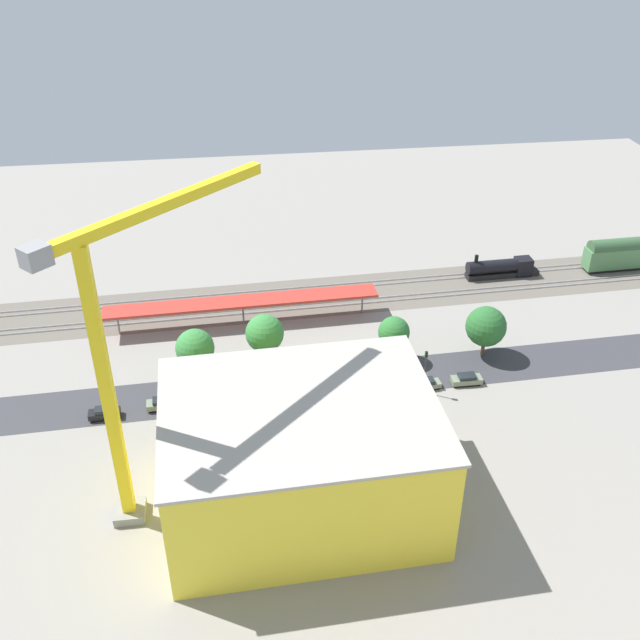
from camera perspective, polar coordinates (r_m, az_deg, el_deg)
name	(u,v)px	position (r m, az deg, el deg)	size (l,w,h in m)	color
ground_plane	(341,365)	(113.32, 1.62, -3.53)	(200.75, 200.75, 0.00)	gray
rail_bed	(321,297)	(131.33, 0.12, 1.85)	(125.47, 14.13, 0.01)	#665E54
street_asphalt	(345,381)	(109.98, 1.97, -4.77)	(125.47, 9.00, 0.01)	#38383D
track_rails	(321,296)	(131.25, 0.12, 1.92)	(125.40, 12.02, 0.12)	#9E9EA8
platform_canopy_near	(242,302)	(122.17, -6.10, 1.44)	(45.83, 5.78, 4.40)	#B73328
locomotive	(503,268)	(141.62, 14.14, 3.96)	(14.09, 3.01, 4.88)	black
passenger_coach	(634,252)	(152.13, 23.39, 4.92)	(19.50, 3.80, 6.41)	black
parked_car_0	(466,380)	(111.06, 11.41, -4.61)	(4.57, 1.87, 1.62)	black
parked_car_1	(425,384)	(109.12, 8.25, -5.01)	(4.68, 2.11, 1.57)	black
parked_car_2	(369,391)	(106.94, 3.88, -5.54)	(4.60, 2.01, 1.67)	black
parked_car_3	(320,393)	(106.20, -0.02, -5.73)	(4.44, 1.82, 1.79)	black
parked_car_4	(265,397)	(105.82, -4.36, -6.02)	(4.16, 2.04, 1.70)	black
parked_car_5	(219,402)	(105.60, -7.91, -6.37)	(4.22, 2.02, 1.67)	black
parked_car_6	(161,404)	(106.67, -12.32, -6.45)	(4.24, 2.08, 1.63)	black
parked_car_7	(104,413)	(106.91, -16.53, -7.03)	(4.45, 1.94, 1.68)	black
construction_building	(301,457)	(86.42, -1.53, -10.69)	(30.76, 23.86, 14.17)	yellow
construction_roof_slab	(300,408)	(81.69, -1.61, -6.91)	(31.36, 24.46, 0.40)	#ADA89E
tower_crane	(123,348)	(79.49, -15.15, -2.10)	(22.93, 22.17, 37.21)	gray
box_truck_0	(378,397)	(104.16, 4.60, -6.03)	(9.05, 2.86, 3.63)	black
street_tree_0	(265,333)	(110.08, -4.36, -1.05)	(5.85, 5.85, 8.91)	brown
street_tree_1	(486,327)	(115.75, 12.87, -0.50)	(6.35, 6.35, 8.39)	brown
street_tree_2	(195,348)	(109.56, -9.77, -2.19)	(5.82, 5.82, 8.02)	brown
street_tree_3	(394,332)	(112.44, 5.81, -0.95)	(4.92, 4.92, 7.47)	brown
traffic_light	(425,366)	(105.92, 8.25, -3.59)	(0.50, 0.36, 7.22)	#333333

